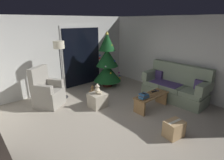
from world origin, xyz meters
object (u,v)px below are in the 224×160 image
(book_stack, at_px, (144,96))
(cardboard_box_taped_mid_floor, at_px, (174,129))
(couch, at_px, (175,87))
(cell_phone, at_px, (144,94))
(armchair, at_px, (47,92))
(floor_lamp, at_px, (59,51))
(remote_graphite, at_px, (156,90))
(ottoman, at_px, (98,100))
(teddy_bear_honey_by_tree, at_px, (92,90))
(christmas_tree, at_px, (107,63))
(remote_black, at_px, (154,92))
(coffee_table, at_px, (151,99))
(teddy_bear_cream, at_px, (98,90))

(book_stack, bearing_deg, cardboard_box_taped_mid_floor, -106.24)
(couch, relative_size, cell_phone, 13.58)
(book_stack, distance_m, armchair, 2.74)
(book_stack, height_order, floor_lamp, floor_lamp)
(remote_graphite, relative_size, ottoman, 0.35)
(teddy_bear_honey_by_tree, bearing_deg, book_stack, -82.75)
(christmas_tree, relative_size, armchair, 1.78)
(cardboard_box_taped_mid_floor, bearing_deg, teddy_bear_honey_by_tree, 88.82)
(christmas_tree, bearing_deg, remote_black, -90.66)
(book_stack, distance_m, ottoman, 1.32)
(teddy_bear_honey_by_tree, bearing_deg, remote_graphite, -63.24)
(remote_graphite, height_order, teddy_bear_honey_by_tree, remote_graphite)
(armchair, bearing_deg, ottoman, -45.20)
(remote_graphite, distance_m, floor_lamp, 3.07)
(ottoman, height_order, cardboard_box_taped_mid_floor, ottoman)
(coffee_table, height_order, remote_black, remote_black)
(armchair, bearing_deg, book_stack, -50.91)
(coffee_table, relative_size, ottoman, 2.50)
(floor_lamp, xyz_separation_m, teddy_bear_cream, (0.45, -1.24, -0.99))
(book_stack, bearing_deg, teddy_bear_cream, 122.57)
(remote_black, distance_m, cardboard_box_taped_mid_floor, 1.49)
(coffee_table, xyz_separation_m, cell_phone, (-0.35, -0.01, 0.27))
(christmas_tree, bearing_deg, ottoman, -139.08)
(armchair, bearing_deg, teddy_bear_cream, -45.20)
(christmas_tree, distance_m, ottoman, 1.84)
(armchair, distance_m, ottoman, 1.47)
(coffee_table, xyz_separation_m, christmas_tree, (0.23, 2.18, 0.62))
(couch, xyz_separation_m, teddy_bear_honey_by_tree, (-1.69, 2.05, -0.28))
(book_stack, relative_size, ottoman, 0.58)
(remote_black, xyz_separation_m, christmas_tree, (0.02, 2.11, 0.46))
(coffee_table, relative_size, floor_lamp, 0.62)
(coffee_table, distance_m, teddy_bear_honey_by_tree, 2.07)
(coffee_table, xyz_separation_m, armchair, (-2.08, 2.10, 0.13))
(remote_black, height_order, ottoman, remote_black)
(teddy_bear_cream, height_order, cardboard_box_taped_mid_floor, teddy_bear_cream)
(teddy_bear_honey_by_tree, bearing_deg, floor_lamp, 159.92)
(remote_graphite, bearing_deg, book_stack, 4.68)
(christmas_tree, relative_size, floor_lamp, 1.13)
(remote_black, height_order, book_stack, book_stack)
(couch, bearing_deg, coffee_table, 175.66)
(couch, height_order, floor_lamp, floor_lamp)
(couch, bearing_deg, christmas_tree, 110.53)
(remote_black, xyz_separation_m, floor_lamp, (-1.71, 2.23, 1.08))
(christmas_tree, bearing_deg, teddy_bear_cream, -138.72)
(book_stack, height_order, armchair, armchair)
(cardboard_box_taped_mid_floor, bearing_deg, remote_graphite, 49.62)
(couch, xyz_separation_m, remote_black, (-0.87, 0.15, 0.03))
(christmas_tree, distance_m, floor_lamp, 1.84)
(coffee_table, bearing_deg, floor_lamp, 123.22)
(book_stack, bearing_deg, armchair, 129.09)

